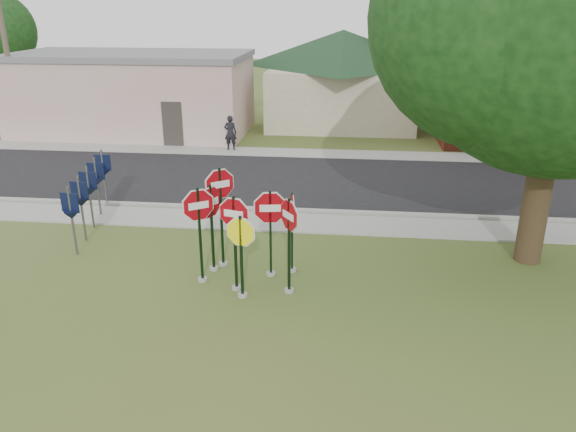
# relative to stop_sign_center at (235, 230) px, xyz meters

# --- Properties ---
(ground) EXTENTS (120.00, 120.00, 0.00)m
(ground) POSITION_rel_stop_sign_center_xyz_m (0.13, -0.98, -1.58)
(ground) COLOR #38551F
(ground) RESTS_ON ground
(sidewalk_near) EXTENTS (60.00, 1.60, 0.06)m
(sidewalk_near) POSITION_rel_stop_sign_center_xyz_m (0.13, 4.52, -1.55)
(sidewalk_near) COLOR gray
(sidewalk_near) RESTS_ON ground
(road) EXTENTS (60.00, 7.00, 0.04)m
(road) POSITION_rel_stop_sign_center_xyz_m (0.13, 9.02, -1.56)
(road) COLOR black
(road) RESTS_ON ground
(sidewalk_far) EXTENTS (60.00, 1.60, 0.06)m
(sidewalk_far) POSITION_rel_stop_sign_center_xyz_m (0.13, 13.32, -1.55)
(sidewalk_far) COLOR gray
(sidewalk_far) RESTS_ON ground
(curb) EXTENTS (60.00, 0.20, 0.14)m
(curb) POSITION_rel_stop_sign_center_xyz_m (0.13, 5.52, -1.51)
(curb) COLOR gray
(curb) RESTS_ON ground
(stop_sign_center) EXTENTS (1.04, 0.29, 2.55)m
(stop_sign_center) POSITION_rel_stop_sign_center_xyz_m (0.00, 0.00, 0.00)
(stop_sign_center) COLOR gray
(stop_sign_center) RESTS_ON ground
(stop_sign_yellow) EXTENTS (0.97, 0.24, 2.17)m
(stop_sign_yellow) POSITION_rel_stop_sign_center_xyz_m (0.21, -0.34, -0.29)
(stop_sign_yellow) COLOR gray
(stop_sign_yellow) RESTS_ON ground
(stop_sign_left) EXTENTS (0.93, 0.64, 2.61)m
(stop_sign_left) POSITION_rel_stop_sign_center_xyz_m (-0.95, 0.35, 0.05)
(stop_sign_left) COLOR gray
(stop_sign_left) RESTS_ON ground
(stop_sign_right) EXTENTS (0.64, 0.86, 2.54)m
(stop_sign_right) POSITION_rel_stop_sign_center_xyz_m (1.30, 0.00, -0.01)
(stop_sign_right) COLOR gray
(stop_sign_right) RESTS_ON ground
(stop_sign_back_right) EXTENTS (1.14, 0.24, 2.44)m
(stop_sign_back_right) POSITION_rel_stop_sign_center_xyz_m (0.74, 0.85, -0.07)
(stop_sign_back_right) COLOR gray
(stop_sign_back_right) RESTS_ON ground
(stop_sign_back_left) EXTENTS (0.90, 0.68, 2.85)m
(stop_sign_back_left) POSITION_rel_stop_sign_center_xyz_m (-0.62, 1.30, 0.23)
(stop_sign_back_left) COLOR gray
(stop_sign_back_left) RESTS_ON ground
(stop_sign_far_right) EXTENTS (0.24, 0.99, 2.30)m
(stop_sign_far_right) POSITION_rel_stop_sign_center_xyz_m (1.26, 1.14, -0.19)
(stop_sign_far_right) COLOR gray
(stop_sign_far_right) RESTS_ON ground
(stop_sign_far_left) EXTENTS (0.52, 1.03, 2.47)m
(stop_sign_far_left) POSITION_rel_stop_sign_center_xyz_m (-0.81, 1.00, -0.05)
(stop_sign_far_left) COLOR gray
(stop_sign_far_left) RESTS_ON ground
(route_sign_row) EXTENTS (1.43, 4.63, 2.00)m
(route_sign_row) POSITION_rel_stop_sign_center_xyz_m (-5.27, 3.52, -0.36)
(route_sign_row) COLOR #59595E
(route_sign_row) RESTS_ON ground
(building_stucco) EXTENTS (12.20, 6.20, 4.20)m
(building_stucco) POSITION_rel_stop_sign_center_xyz_m (-8.87, 17.02, 0.57)
(building_stucco) COLOR beige
(building_stucco) RESTS_ON ground
(building_house) EXTENTS (11.60, 11.60, 6.20)m
(building_house) POSITION_rel_stop_sign_center_xyz_m (2.13, 21.02, 2.07)
(building_house) COLOR beige
(building_house) RESTS_ON ground
(building_brick) EXTENTS (10.20, 6.20, 4.75)m
(building_brick) POSITION_rel_stop_sign_center_xyz_m (12.13, 17.52, 0.83)
(building_brick) COLOR maroon
(building_brick) RESTS_ON ground
(oak_tree) EXTENTS (11.84, 11.24, 10.73)m
(oak_tree) POSITION_rel_stop_sign_center_xyz_m (7.63, 2.52, 5.03)
(oak_tree) COLOR #302115
(oak_tree) RESTS_ON ground
(utility_pole_near) EXTENTS (2.20, 0.26, 9.50)m
(utility_pole_near) POSITION_rel_stop_sign_center_xyz_m (-13.87, 14.22, 3.39)
(utility_pole_near) COLOR #4C4132
(utility_pole_near) RESTS_ON ground
(pedestrian) EXTENTS (0.60, 0.40, 1.64)m
(pedestrian) POSITION_rel_stop_sign_center_xyz_m (-2.93, 13.53, -0.70)
(pedestrian) COLOR black
(pedestrian) RESTS_ON sidewalk_far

